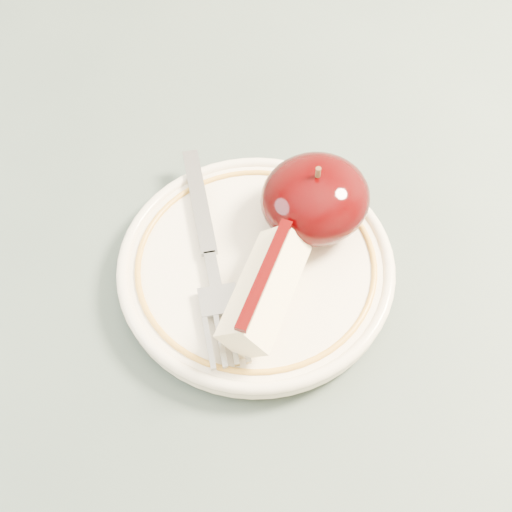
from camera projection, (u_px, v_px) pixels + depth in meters
table at (233, 301)px, 0.62m from camera, size 0.90×0.90×0.75m
plate at (256, 267)px, 0.52m from camera, size 0.20×0.20×0.02m
apple_half at (315, 198)px, 0.51m from camera, size 0.08×0.08×0.06m
apple_wedge at (264, 290)px, 0.48m from camera, size 0.10×0.08×0.04m
fork at (210, 255)px, 0.51m from camera, size 0.10×0.18×0.00m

